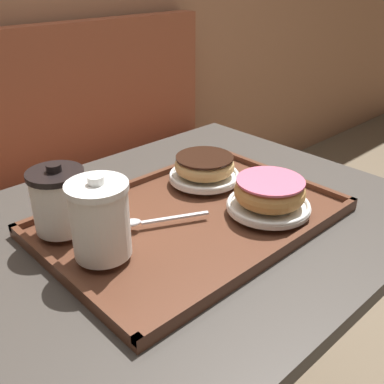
% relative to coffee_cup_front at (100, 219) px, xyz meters
% --- Properties ---
extents(booth_bench, '(1.40, 0.44, 1.00)m').
position_rel_coffee_cup_front_xyz_m(booth_bench, '(0.46, 0.89, -0.53)').
color(booth_bench, brown).
rests_on(booth_bench, ground_plane).
extents(cafe_table, '(0.86, 0.71, 0.76)m').
position_rel_coffee_cup_front_xyz_m(cafe_table, '(0.21, 0.02, -0.27)').
color(cafe_table, '#38332D').
rests_on(cafe_table, ground_plane).
extents(serving_tray, '(0.54, 0.37, 0.02)m').
position_rel_coffee_cup_front_xyz_m(serving_tray, '(0.19, 0.00, -0.08)').
color(serving_tray, '#512D1E').
rests_on(serving_tray, cafe_table).
extents(coffee_cup_front, '(0.10, 0.10, 0.14)m').
position_rel_coffee_cup_front_xyz_m(coffee_cup_front, '(0.00, 0.00, 0.00)').
color(coffee_cup_front, white).
rests_on(coffee_cup_front, serving_tray).
extents(coffee_cup_rear, '(0.09, 0.09, 0.12)m').
position_rel_coffee_cup_front_xyz_m(coffee_cup_rear, '(-0.01, 0.11, -0.01)').
color(coffee_cup_rear, white).
rests_on(coffee_cup_rear, serving_tray).
extents(plate_with_chocolate_donut, '(0.16, 0.16, 0.01)m').
position_rel_coffee_cup_front_xyz_m(plate_with_chocolate_donut, '(0.30, -0.09, -0.06)').
color(plate_with_chocolate_donut, white).
rests_on(plate_with_chocolate_donut, serving_tray).
extents(donut_chocolate_glazed, '(0.13, 0.13, 0.05)m').
position_rel_coffee_cup_front_xyz_m(donut_chocolate_glazed, '(0.30, -0.09, -0.03)').
color(donut_chocolate_glazed, tan).
rests_on(donut_chocolate_glazed, plate_with_chocolate_donut).
extents(plate_with_plain_donut, '(0.15, 0.15, 0.01)m').
position_rel_coffee_cup_front_xyz_m(plate_with_plain_donut, '(0.31, 0.08, -0.06)').
color(plate_with_plain_donut, white).
rests_on(plate_with_plain_donut, serving_tray).
extents(donut_plain, '(0.13, 0.13, 0.04)m').
position_rel_coffee_cup_front_xyz_m(donut_plain, '(0.31, 0.08, -0.03)').
color(donut_plain, '#DBB270').
rests_on(donut_plain, plate_with_plain_donut).
extents(spoon, '(0.15, 0.08, 0.01)m').
position_rel_coffee_cup_front_xyz_m(spoon, '(0.10, 0.03, -0.06)').
color(spoon, silver).
rests_on(spoon, serving_tray).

